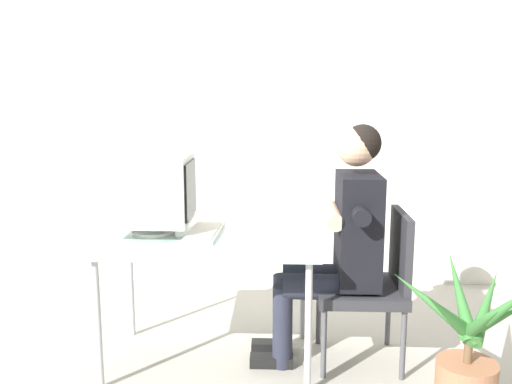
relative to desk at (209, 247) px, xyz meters
name	(u,v)px	position (x,y,z in m)	size (l,w,h in m)	color
ground_plane	(211,360)	(0.00, 0.00, -0.67)	(12.00, 12.00, 0.00)	#9E998E
wall_back	(269,92)	(0.30, 1.40, 0.83)	(8.00, 0.10, 3.00)	silver
desk	(209,247)	(0.00, 0.00, 0.00)	(1.18, 0.76, 0.73)	#B7B7BC
crt_monitor	(153,190)	(-0.31, 0.05, 0.31)	(0.43, 0.39, 0.44)	silver
keyboard	(204,233)	(-0.03, 0.02, 0.07)	(0.19, 0.44, 0.03)	silver
office_chair	(372,280)	(0.90, 0.04, -0.19)	(0.48, 0.48, 0.86)	#4C4C51
person_seated	(341,235)	(0.72, 0.04, 0.06)	(0.70, 0.60, 1.34)	black
potted_plant	(470,346)	(1.29, -0.43, -0.35)	(0.76, 0.72, 0.75)	#9E6647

